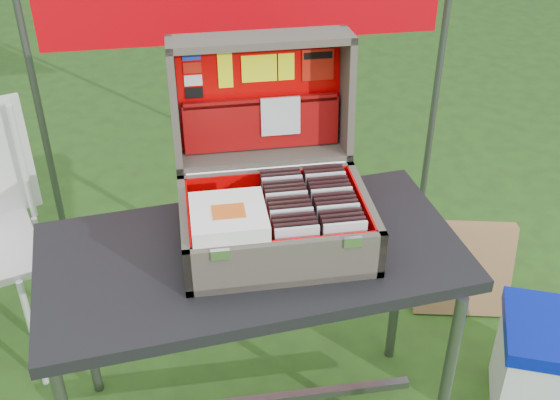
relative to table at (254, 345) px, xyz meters
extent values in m
cube|color=black|center=(0.00, 0.00, 0.37)|extent=(1.31, 0.76, 0.04)
cylinder|color=#59595B|center=(0.57, -0.25, -0.02)|extent=(0.04, 0.04, 0.74)
cylinder|color=#59595B|center=(-0.57, 0.25, -0.02)|extent=(0.04, 0.04, 0.74)
cylinder|color=#59595B|center=(0.57, 0.25, -0.02)|extent=(0.04, 0.04, 0.74)
cube|color=#585145|center=(0.08, 0.02, 0.40)|extent=(0.56, 0.40, 0.02)
cube|color=#585145|center=(0.08, -0.17, 0.47)|extent=(0.56, 0.02, 0.15)
cube|color=#585145|center=(0.08, 0.20, 0.47)|extent=(0.56, 0.02, 0.15)
cube|color=#585145|center=(-0.19, 0.02, 0.47)|extent=(0.02, 0.40, 0.15)
cube|color=#585145|center=(0.34, 0.02, 0.47)|extent=(0.02, 0.40, 0.15)
cube|color=#D60000|center=(0.08, 0.02, 0.42)|extent=(0.51, 0.35, 0.01)
cube|color=silver|center=(-0.10, -0.18, 0.53)|extent=(0.05, 0.01, 0.03)
cube|color=silver|center=(0.26, -0.18, 0.53)|extent=(0.05, 0.01, 0.03)
cylinder|color=silver|center=(0.08, 0.22, 0.54)|extent=(0.50, 0.02, 0.02)
cube|color=#585145|center=(0.08, 0.37, 0.73)|extent=(0.56, 0.06, 0.40)
cube|color=#585145|center=(0.08, 0.32, 0.92)|extent=(0.56, 0.15, 0.03)
cube|color=#585145|center=(0.08, 0.29, 0.54)|extent=(0.56, 0.15, 0.03)
cube|color=#585145|center=(-0.19, 0.31, 0.73)|extent=(0.02, 0.18, 0.41)
cube|color=#585145|center=(0.34, 0.31, 0.73)|extent=(0.02, 0.18, 0.41)
cube|color=#D60000|center=(0.08, 0.36, 0.73)|extent=(0.51, 0.04, 0.35)
cube|color=#D60000|center=(0.08, -0.16, 0.48)|extent=(0.51, 0.01, 0.13)
cube|color=#D60000|center=(0.08, 0.19, 0.48)|extent=(0.51, 0.01, 0.13)
cube|color=#D60000|center=(-0.18, 0.02, 0.48)|extent=(0.01, 0.35, 0.13)
cube|color=#D60000|center=(0.33, 0.02, 0.48)|extent=(0.01, 0.35, 0.13)
cube|color=maroon|center=(0.08, 0.33, 0.64)|extent=(0.49, 0.05, 0.16)
cube|color=maroon|center=(0.08, 0.33, 0.72)|extent=(0.48, 0.02, 0.02)
cube|color=silver|center=(0.14, 0.31, 0.67)|extent=(0.12, 0.02, 0.12)
cube|color=#1933B2|center=(-0.13, 0.36, 0.87)|extent=(0.05, 0.01, 0.03)
cube|color=#B9180B|center=(-0.13, 0.36, 0.83)|extent=(0.05, 0.01, 0.03)
cube|color=white|center=(-0.13, 0.36, 0.79)|extent=(0.05, 0.01, 0.03)
cube|color=black|center=(-0.13, 0.35, 0.75)|extent=(0.05, 0.01, 0.03)
cube|color=#EFFE10|center=(-0.03, 0.36, 0.81)|extent=(0.04, 0.01, 0.11)
cube|color=#EFFE10|center=(0.08, 0.36, 0.81)|extent=(0.11, 0.01, 0.08)
cube|color=#EFFE10|center=(0.16, 0.36, 0.81)|extent=(0.05, 0.01, 0.08)
cube|color=#B9180B|center=(0.26, 0.36, 0.81)|extent=(0.10, 0.01, 0.10)
cube|color=black|center=(0.26, 0.36, 0.84)|extent=(0.09, 0.00, 0.02)
cube|color=silver|center=(0.11, -0.13, 0.49)|extent=(0.12, 0.01, 0.14)
cube|color=black|center=(0.11, -0.11, 0.49)|extent=(0.12, 0.01, 0.14)
cube|color=black|center=(0.11, -0.09, 0.49)|extent=(0.12, 0.01, 0.14)
cube|color=black|center=(0.11, -0.07, 0.49)|extent=(0.12, 0.01, 0.14)
cube|color=silver|center=(0.11, -0.05, 0.49)|extent=(0.12, 0.01, 0.14)
cube|color=black|center=(0.11, -0.03, 0.49)|extent=(0.12, 0.01, 0.14)
cube|color=black|center=(0.11, 0.00, 0.49)|extent=(0.12, 0.01, 0.14)
cube|color=black|center=(0.11, 0.02, 0.49)|extent=(0.12, 0.01, 0.14)
cube|color=silver|center=(0.11, 0.04, 0.49)|extent=(0.12, 0.01, 0.14)
cube|color=black|center=(0.11, 0.06, 0.49)|extent=(0.12, 0.01, 0.14)
cube|color=black|center=(0.11, 0.08, 0.49)|extent=(0.12, 0.01, 0.14)
cube|color=black|center=(0.11, 0.11, 0.49)|extent=(0.12, 0.01, 0.14)
cube|color=silver|center=(0.11, 0.13, 0.49)|extent=(0.12, 0.01, 0.14)
cube|color=black|center=(0.11, 0.15, 0.49)|extent=(0.12, 0.01, 0.14)
cube|color=black|center=(0.11, 0.17, 0.49)|extent=(0.12, 0.01, 0.14)
cube|color=silver|center=(0.25, -0.13, 0.49)|extent=(0.12, 0.01, 0.14)
cube|color=black|center=(0.25, -0.11, 0.49)|extent=(0.12, 0.01, 0.14)
cube|color=black|center=(0.25, -0.09, 0.49)|extent=(0.12, 0.01, 0.14)
cube|color=black|center=(0.25, -0.07, 0.49)|extent=(0.12, 0.01, 0.14)
cube|color=silver|center=(0.25, -0.05, 0.49)|extent=(0.12, 0.01, 0.14)
cube|color=black|center=(0.25, -0.03, 0.49)|extent=(0.12, 0.01, 0.14)
cube|color=black|center=(0.25, 0.00, 0.49)|extent=(0.12, 0.01, 0.14)
cube|color=black|center=(0.25, 0.02, 0.49)|extent=(0.12, 0.01, 0.14)
cube|color=silver|center=(0.25, 0.04, 0.49)|extent=(0.12, 0.01, 0.14)
cube|color=black|center=(0.25, 0.06, 0.49)|extent=(0.12, 0.01, 0.14)
cube|color=black|center=(0.25, 0.08, 0.49)|extent=(0.12, 0.01, 0.14)
cube|color=black|center=(0.25, 0.11, 0.49)|extent=(0.12, 0.01, 0.14)
cube|color=silver|center=(0.25, 0.13, 0.49)|extent=(0.12, 0.01, 0.14)
cube|color=black|center=(0.25, 0.15, 0.49)|extent=(0.12, 0.01, 0.14)
cube|color=black|center=(0.25, 0.17, 0.49)|extent=(0.12, 0.01, 0.14)
cube|color=white|center=(-0.07, -0.06, 0.54)|extent=(0.21, 0.21, 0.00)
cube|color=white|center=(-0.07, -0.06, 0.55)|extent=(0.21, 0.21, 0.00)
cube|color=white|center=(-0.07, -0.06, 0.55)|extent=(0.21, 0.21, 0.00)
cube|color=white|center=(-0.07, -0.06, 0.56)|extent=(0.21, 0.21, 0.00)
cube|color=white|center=(-0.07, -0.06, 0.56)|extent=(0.21, 0.21, 0.00)
cube|color=white|center=(-0.07, -0.06, 0.57)|extent=(0.21, 0.21, 0.00)
cube|color=white|center=(-0.07, -0.06, 0.57)|extent=(0.21, 0.21, 0.00)
cube|color=white|center=(-0.07, -0.06, 0.58)|extent=(0.21, 0.21, 0.00)
cube|color=white|center=(-0.07, -0.06, 0.58)|extent=(0.21, 0.21, 0.00)
cube|color=#D85919|center=(-0.07, -0.07, 0.59)|extent=(0.09, 0.07, 0.00)
cylinder|color=silver|center=(-0.77, 0.31, -0.14)|extent=(0.02, 0.02, 0.50)
cylinder|color=silver|center=(-0.77, 0.69, -0.14)|extent=(0.02, 0.02, 0.50)
cylinder|color=silver|center=(-0.77, 0.71, 0.35)|extent=(0.02, 0.02, 0.47)
cube|color=#A6724F|center=(0.94, 0.48, -0.19)|extent=(0.41, 0.22, 0.41)
cylinder|color=#59595B|center=(-0.74, 1.08, 0.46)|extent=(0.03, 0.03, 1.70)
cylinder|color=#59595B|center=(0.96, 1.08, 0.46)|extent=(0.03, 0.03, 1.70)
camera|label=1|loc=(-0.17, -1.64, 1.67)|focal=45.00mm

